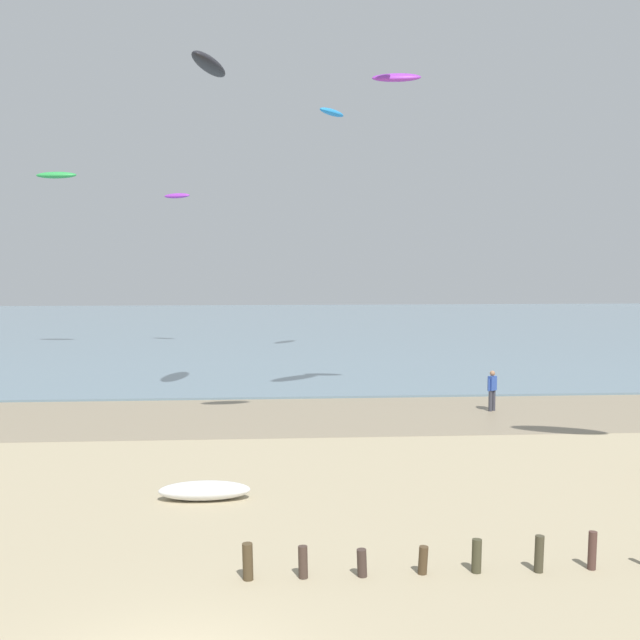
{
  "coord_description": "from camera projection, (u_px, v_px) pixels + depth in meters",
  "views": [
    {
      "loc": [
        1.59,
        -11.55,
        6.44
      ],
      "look_at": [
        3.12,
        10.74,
        4.66
      ],
      "focal_mm": 44.08,
      "sensor_mm": 36.0,
      "label": 1
    }
  ],
  "objects": [
    {
      "name": "kite_aloft_6",
      "position": [
        209.0,
        64.0,
        32.28
      ],
      "size": [
        1.9,
        3.74,
        0.96
      ],
      "primitive_type": "ellipsoid",
      "rotation": [
        0.38,
        0.0,
        1.39
      ],
      "color": "black"
    },
    {
      "name": "sea",
      "position": [
        249.0,
        329.0,
        70.42
      ],
      "size": [
        160.0,
        70.0,
        0.1
      ],
      "primitive_type": "cube",
      "color": "slate",
      "rests_on": "ground"
    },
    {
      "name": "grounded_kite",
      "position": [
        204.0,
        491.0,
        20.9
      ],
      "size": [
        2.45,
        0.9,
        0.49
      ],
      "primitive_type": "ellipsoid",
      "rotation": [
        0.0,
        0.0,
        0.01
      ],
      "color": "white",
      "rests_on": "ground"
    },
    {
      "name": "kite_aloft_2",
      "position": [
        396.0,
        78.0,
        33.3
      ],
      "size": [
        2.18,
        1.07,
        0.58
      ],
      "primitive_type": "ellipsoid",
      "rotation": [
        0.43,
        0.0,
        6.12
      ],
      "color": "purple"
    },
    {
      "name": "kite_aloft_4",
      "position": [
        56.0,
        175.0,
        53.04
      ],
      "size": [
        2.9,
        1.34,
        0.61
      ],
      "primitive_type": "ellipsoid",
      "rotation": [
        0.2,
        0.0,
        6.15
      ],
      "color": "green"
    },
    {
      "name": "wet_sand_strip",
      "position": [
        228.0,
        417.0,
        31.73
      ],
      "size": [
        120.0,
        7.83,
        0.01
      ],
      "primitive_type": "cube",
      "color": "gray",
      "rests_on": "ground"
    },
    {
      "name": "person_right_flank",
      "position": [
        492.0,
        389.0,
        32.95
      ],
      "size": [
        0.47,
        0.4,
        1.71
      ],
      "color": "#383842",
      "rests_on": "ground"
    },
    {
      "name": "kite_aloft_0",
      "position": [
        177.0,
        196.0,
        54.6
      ],
      "size": [
        2.15,
        1.58,
        0.51
      ],
      "primitive_type": "ellipsoid",
      "rotation": [
        0.31,
        0.0,
        5.81
      ],
      "color": "purple"
    },
    {
      "name": "kite_aloft_3",
      "position": [
        332.0,
        112.0,
        48.85
      ],
      "size": [
        2.25,
        2.64,
        0.65
      ],
      "primitive_type": "ellipsoid",
      "rotation": [
        0.31,
        0.0,
        0.95
      ],
      "color": "#2384D1"
    }
  ]
}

